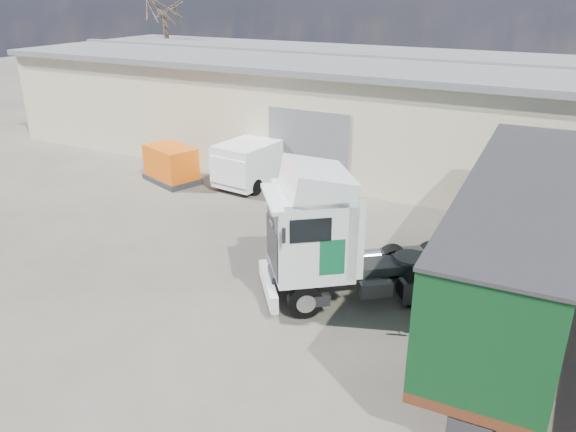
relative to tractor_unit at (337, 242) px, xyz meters
The scene contains 6 objects.
ground 3.88m from the tractor_unit, 155.14° to the right, with size 120.00×120.00×0.00m, color #2C2A24.
warehouse 17.20m from the tractor_unit, 122.10° to the left, with size 30.60×12.60×5.42m.
tractor_unit is the anchor object (origin of this frame).
box_trailer 4.89m from the tractor_unit, 16.17° to the left, with size 3.09×12.51×4.13m.
panel_van 11.07m from the tractor_unit, 132.58° to the left, with size 2.63×5.34×2.10m.
orange_skip 12.84m from the tractor_unit, 151.10° to the left, with size 3.17×2.55×1.72m.
Camera 1 is at (8.86, -12.38, 8.73)m, focal length 35.00 mm.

